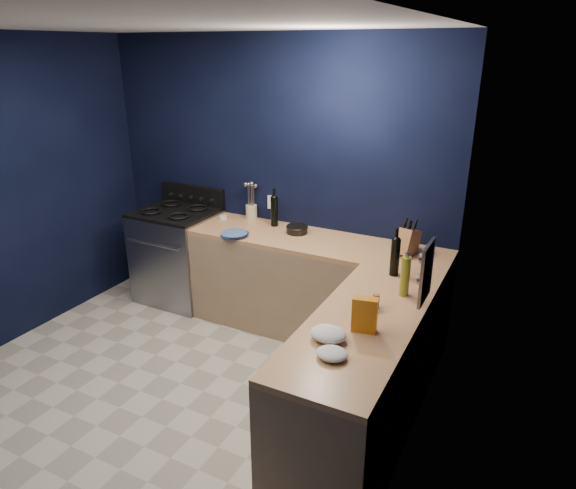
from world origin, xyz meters
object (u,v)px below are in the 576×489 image
Objects in this scene: gas_range at (178,257)px; plate_stack at (234,234)px; crouton_bag at (365,315)px; utensil_crock at (252,212)px; knife_block at (408,242)px.

plate_stack is (0.84, -0.22, 0.46)m from gas_range.
utensil_crock is at bearing 126.73° from crouton_bag.
knife_block is 1.31m from crouton_bag.
gas_range is at bearing -164.17° from knife_block.
crouton_bag is at bearing -42.02° from utensil_crock.
knife_block is at bearing 10.75° from plate_stack.
plate_stack is at bearing -154.93° from knife_block.
plate_stack is 1.88m from crouton_bag.
crouton_bag is at bearing -71.86° from knife_block.
gas_range is 2.77m from crouton_bag.
knife_block is at bearing -7.46° from utensil_crock.
utensil_crock is 1.61m from knife_block.
crouton_bag is (1.57, -1.03, 0.09)m from plate_stack.
gas_range is 4.26× the size of crouton_bag.
knife_block reaches higher than utensil_crock.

